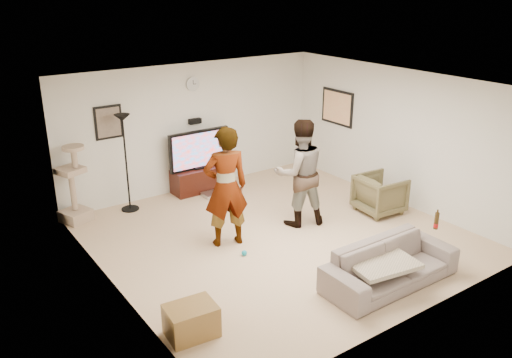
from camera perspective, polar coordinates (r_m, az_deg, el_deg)
floor at (r=8.77m, az=2.32°, el=-6.20°), size 5.50×5.50×0.02m
ceiling at (r=7.96m, az=2.59°, el=10.21°), size 5.50×5.50×0.02m
wall_back at (r=10.50m, az=-6.73°, el=5.59°), size 5.50×0.04×2.50m
wall_front at (r=6.48m, az=17.41°, el=-4.94°), size 5.50×0.04×2.50m
wall_left at (r=7.06m, az=-15.62°, el=-2.61°), size 0.04×5.50×2.50m
wall_right at (r=10.12m, az=14.97°, el=4.45°), size 0.04×5.50×2.50m
wall_clock at (r=10.29m, az=-6.84°, el=10.13°), size 0.26×0.04×0.26m
wall_speaker at (r=10.42m, az=-6.60°, el=6.21°), size 0.25×0.10×0.10m
picture_back at (r=9.74m, az=-15.61°, el=5.91°), size 0.42×0.03×0.52m
picture_right at (r=11.10m, az=8.74°, el=7.64°), size 0.03×0.78×0.62m
tv_stand at (r=10.59m, az=-6.00°, el=-0.00°), size 1.15×0.45×0.48m
console_box at (r=10.36m, az=-4.64°, el=-1.63°), size 0.40×0.30×0.07m
tv at (r=10.39m, az=-6.13°, el=3.19°), size 1.28×0.08×0.76m
tv_screen at (r=10.35m, az=-6.00°, el=3.13°), size 1.18×0.01×0.67m
floor_lamp at (r=9.69m, az=-13.80°, el=1.62°), size 0.32×0.32×1.78m
cat_tree at (r=9.56m, az=-19.22°, el=-0.51°), size 0.57×0.57×1.38m
person_left at (r=8.15m, az=-3.27°, el=-0.87°), size 0.80×0.63×1.93m
person_right at (r=8.89m, az=4.73°, el=0.67°), size 1.07×0.94×1.85m
sofa at (r=7.57m, az=14.27°, el=-8.94°), size 2.00×0.79×0.58m
throw_blanket at (r=7.38m, az=13.29°, el=-8.74°), size 1.00×0.83×0.06m
beer_bottle at (r=8.05m, az=18.87°, el=-4.29°), size 0.06×0.06×0.25m
armchair at (r=9.76m, az=13.20°, el=-1.59°), size 0.83×0.81×0.69m
side_table at (r=6.48m, az=-6.99°, el=-14.90°), size 0.62×0.49×0.39m
toy_ball at (r=8.16m, az=-1.27°, el=-7.97°), size 0.08×0.08×0.08m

